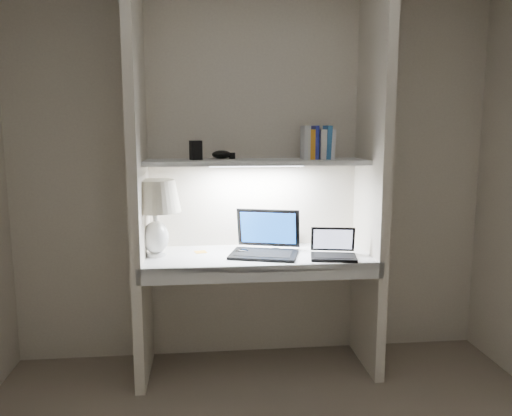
{
  "coord_description": "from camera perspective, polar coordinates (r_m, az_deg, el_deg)",
  "views": [
    {
      "loc": [
        -0.33,
        -1.84,
        1.55
      ],
      "look_at": [
        -0.03,
        1.05,
        1.1
      ],
      "focal_mm": 35.0,
      "sensor_mm": 36.0,
      "label": 1
    }
  ],
  "objects": [
    {
      "name": "back_wall",
      "position": [
        3.37,
        -0.27,
        3.78
      ],
      "size": [
        3.2,
        0.01,
        2.5
      ],
      "primitive_type": "cube",
      "color": "beige",
      "rests_on": "floor"
    },
    {
      "name": "alcove_panel_left",
      "position": [
        3.11,
        -13.29,
        3.11
      ],
      "size": [
        0.06,
        0.55,
        2.5
      ],
      "primitive_type": "cube",
      "color": "beige",
      "rests_on": "floor"
    },
    {
      "name": "alcove_panel_right",
      "position": [
        3.26,
        13.12,
        3.37
      ],
      "size": [
        0.06,
        0.55,
        2.5
      ],
      "primitive_type": "cube",
      "color": "beige",
      "rests_on": "floor"
    },
    {
      "name": "desk",
      "position": [
        3.19,
        0.23,
        -5.65
      ],
      "size": [
        1.4,
        0.55,
        0.04
      ],
      "primitive_type": "cube",
      "color": "white",
      "rests_on": "alcove_panel_left"
    },
    {
      "name": "desk_apron",
      "position": [
        2.95,
        0.78,
        -7.48
      ],
      "size": [
        1.46,
        0.03,
        0.1
      ],
      "primitive_type": "cube",
      "color": "silver",
      "rests_on": "desk"
    },
    {
      "name": "shelf",
      "position": [
        3.19,
        0.05,
        5.29
      ],
      "size": [
        1.4,
        0.36,
        0.03
      ],
      "primitive_type": "cube",
      "color": "silver",
      "rests_on": "back_wall"
    },
    {
      "name": "strip_light",
      "position": [
        3.19,
        0.05,
        4.89
      ],
      "size": [
        0.6,
        0.04,
        0.02
      ],
      "primitive_type": "cube",
      "color": "white",
      "rests_on": "shelf"
    },
    {
      "name": "table_lamp",
      "position": [
        3.14,
        -11.51,
        0.34
      ],
      "size": [
        0.33,
        0.33,
        0.48
      ],
      "color": "white",
      "rests_on": "desk"
    },
    {
      "name": "laptop_main",
      "position": [
        3.19,
        1.09,
        -4.16
      ],
      "size": [
        0.49,
        0.45,
        0.27
      ],
      "rotation": [
        0.0,
        0.0,
        -0.28
      ],
      "color": "black",
      "rests_on": "desk"
    },
    {
      "name": "laptop_netbook",
      "position": [
        3.14,
        8.82,
        -4.82
      ],
      "size": [
        0.32,
        0.29,
        0.18
      ],
      "rotation": [
        0.0,
        0.0,
        -0.2
      ],
      "color": "black",
      "rests_on": "desk"
    },
    {
      "name": "speaker",
      "position": [
        3.42,
        3.92,
        -3.17
      ],
      "size": [
        0.12,
        0.1,
        0.14
      ],
      "primitive_type": "cube",
      "rotation": [
        0.0,
        0.0,
        -0.43
      ],
      "color": "silver",
      "rests_on": "desk"
    },
    {
      "name": "mouse",
      "position": [
        3.19,
        -1.62,
        -4.98
      ],
      "size": [
        0.09,
        0.06,
        0.03
      ],
      "primitive_type": "ellipsoid",
      "rotation": [
        0.0,
        0.0,
        -0.05
      ],
      "color": "black",
      "rests_on": "desk"
    },
    {
      "name": "cable_coil",
      "position": [
        3.28,
        2.21,
        -4.79
      ],
      "size": [
        0.12,
        0.12,
        0.01
      ],
      "primitive_type": "torus",
      "rotation": [
        0.0,
        0.0,
        -0.37
      ],
      "color": "black",
      "rests_on": "desk"
    },
    {
      "name": "sticky_note",
      "position": [
        3.26,
        -6.35,
        -5.01
      ],
      "size": [
        0.09,
        0.09,
        0.0
      ],
      "primitive_type": "cube",
      "rotation": [
        0.0,
        0.0,
        0.24
      ],
      "color": "yellow",
      "rests_on": "desk"
    },
    {
      "name": "book_row",
      "position": [
        3.26,
        7.03,
        7.35
      ],
      "size": [
        0.2,
        0.14,
        0.21
      ],
      "color": "white",
      "rests_on": "shelf"
    },
    {
      "name": "shelf_box",
      "position": [
        3.17,
        -6.89,
        6.57
      ],
      "size": [
        0.08,
        0.07,
        0.12
      ],
      "primitive_type": "cube",
      "rotation": [
        0.0,
        0.0,
        0.36
      ],
      "color": "black",
      "rests_on": "shelf"
    },
    {
      "name": "shelf_gadget",
      "position": [
        3.26,
        -3.96,
        6.11
      ],
      "size": [
        0.15,
        0.12,
        0.05
      ],
      "primitive_type": "ellipsoid",
      "rotation": [
        0.0,
        0.0,
        -0.28
      ],
      "color": "black",
      "rests_on": "shelf"
    }
  ]
}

